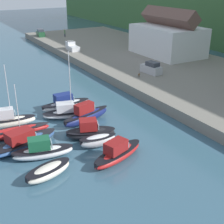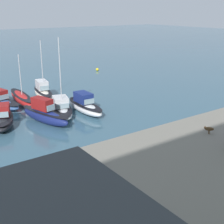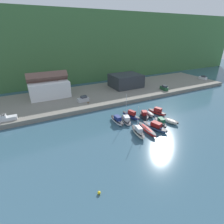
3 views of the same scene
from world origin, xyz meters
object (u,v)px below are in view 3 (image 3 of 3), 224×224
at_px(moored_boat_10, 171,121).
at_px(moored_boat_7, 147,129).
at_px(pickup_truck_0, 7,118).
at_px(parked_car_2, 83,99).
at_px(moored_boat_6, 138,132).
at_px(mooring_buoy_0, 99,193).
at_px(moored_boat_0, 117,120).
at_px(moored_boat_5, 157,112).
at_px(moored_boat_2, 131,115).
at_px(moored_boat_1, 126,120).
at_px(moored_boat_3, 144,115).
at_px(moored_boat_9, 161,122).
at_px(moored_boat_4, 150,114).
at_px(moored_boat_8, 155,126).
at_px(parked_car_3, 164,88).
at_px(dog_on_quay, 88,103).
at_px(parked_car_0, 203,78).

bearing_deg(moored_boat_10, moored_boat_7, 167.38).
bearing_deg(pickup_truck_0, parked_car_2, -77.20).
height_order(moored_boat_6, mooring_buoy_0, moored_boat_6).
relative_size(moored_boat_0, moored_boat_5, 1.00).
bearing_deg(pickup_truck_0, moored_boat_6, -122.77).
bearing_deg(moored_boat_2, moored_boat_1, -167.17).
bearing_deg(mooring_buoy_0, moored_boat_3, 39.50).
relative_size(moored_boat_5, moored_boat_6, 0.89).
bearing_deg(moored_boat_7, moored_boat_6, -172.92).
xyz_separation_m(moored_boat_3, moored_boat_7, (-4.73, -7.64, -0.18)).
bearing_deg(moored_boat_6, moored_boat_9, 17.98).
relative_size(moored_boat_1, moored_boat_2, 1.20).
xyz_separation_m(moored_boat_3, moored_boat_6, (-7.94, -7.80, 0.07)).
relative_size(moored_boat_0, moored_boat_4, 1.62).
distance_m(moored_boat_4, moored_boat_6, 12.74).
distance_m(moored_boat_8, parked_car_3, 34.86).
bearing_deg(moored_boat_7, mooring_buoy_0, -143.19).
relative_size(moored_boat_5, parked_car_3, 1.65).
bearing_deg(moored_boat_6, moored_boat_1, 91.72).
bearing_deg(parked_car_2, moored_boat_1, -165.55).
height_order(moored_boat_1, dog_on_quay, moored_boat_1).
bearing_deg(moored_boat_7, moored_boat_9, 16.02).
distance_m(moored_boat_6, mooring_buoy_0, 21.56).
bearing_deg(moored_boat_9, moored_boat_4, 95.33).
relative_size(moored_boat_1, moored_boat_9, 1.35).
bearing_deg(dog_on_quay, moored_boat_2, 77.69).
relative_size(moored_boat_3, moored_boat_8, 0.72).
bearing_deg(parked_car_2, moored_boat_6, -173.06).
relative_size(moored_boat_10, parked_car_2, 1.21).
relative_size(moored_boat_3, moored_boat_7, 0.74).
height_order(moored_boat_2, parked_car_0, parked_car_0).
bearing_deg(moored_boat_7, dog_on_quay, 113.96).
bearing_deg(moored_boat_10, moored_boat_2, 120.88).
distance_m(moored_boat_3, moored_boat_7, 8.98).
height_order(moored_boat_8, parked_car_2, parked_car_2).
height_order(moored_boat_0, parked_car_0, parked_car_0).
relative_size(moored_boat_0, moored_boat_9, 1.07).
relative_size(moored_boat_0, pickup_truck_0, 1.50).
bearing_deg(moored_boat_5, dog_on_quay, 121.54).
distance_m(moored_boat_4, mooring_buoy_0, 34.29).
relative_size(moored_boat_3, mooring_buoy_0, 10.74).
relative_size(moored_boat_6, moored_boat_9, 1.21).
distance_m(moored_boat_9, mooring_buoy_0, 30.20).
xyz_separation_m(moored_boat_0, moored_boat_3, (9.66, -0.84, -0.00)).
relative_size(moored_boat_5, moored_boat_10, 1.37).
xyz_separation_m(moored_boat_0, parked_car_3, (33.18, 15.68, 1.56)).
distance_m(moored_boat_10, pickup_truck_0, 50.01).
xyz_separation_m(moored_boat_4, dog_on_quay, (-15.60, 16.45, 1.22)).
height_order(moored_boat_2, moored_boat_9, moored_boat_2).
height_order(moored_boat_9, parked_car_0, parked_car_0).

